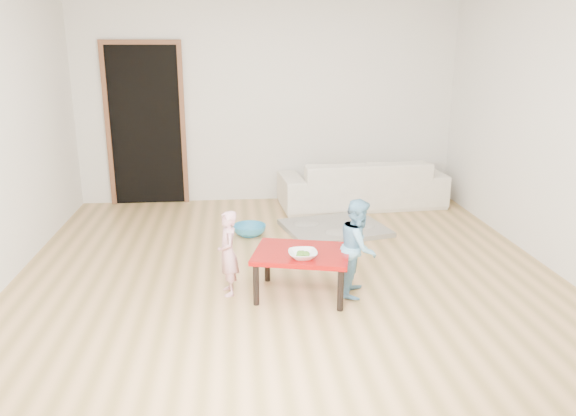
{
  "coord_description": "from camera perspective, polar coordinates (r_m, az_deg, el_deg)",
  "views": [
    {
      "loc": [
        -0.47,
        -4.98,
        2.05
      ],
      "look_at": [
        0.0,
        -0.2,
        0.65
      ],
      "focal_mm": 35.0,
      "sensor_mm": 36.0,
      "label": 1
    }
  ],
  "objects": [
    {
      "name": "cushion",
      "position": [
        7.2,
        5.05,
        3.51
      ],
      "size": [
        0.53,
        0.5,
        0.12
      ],
      "primitive_type": "cube",
      "rotation": [
        0.0,
        0.0,
        -0.28
      ],
      "color": "#F8A81B",
      "rests_on": "sofa"
    },
    {
      "name": "back_wall",
      "position": [
        7.53,
        -2.03,
        10.55
      ],
      "size": [
        5.0,
        0.02,
        2.6
      ],
      "primitive_type": "cube",
      "color": "white",
      "rests_on": "floor"
    },
    {
      "name": "blanket",
      "position": [
        6.46,
        4.75,
        -2.04
      ],
      "size": [
        1.27,
        1.14,
        0.05
      ],
      "primitive_type": null,
      "rotation": [
        0.0,
        0.0,
        0.23
      ],
      "color": "#9B9689",
      "rests_on": "floor"
    },
    {
      "name": "broccoli",
      "position": [
        4.55,
        1.52,
        -4.76
      ],
      "size": [
        0.12,
        0.12,
        0.06
      ],
      "primitive_type": null,
      "color": "#2D5919",
      "rests_on": "red_table"
    },
    {
      "name": "right_wall",
      "position": [
        5.84,
        25.22,
        7.35
      ],
      "size": [
        0.02,
        5.0,
        2.6
      ],
      "primitive_type": "cube",
      "color": "white",
      "rests_on": "floor"
    },
    {
      "name": "floor",
      "position": [
        5.4,
        -0.21,
        -6.03
      ],
      "size": [
        5.0,
        5.0,
        0.01
      ],
      "primitive_type": "cube",
      "color": "#A28245",
      "rests_on": "ground"
    },
    {
      "name": "doorway",
      "position": [
        7.61,
        -14.23,
        8.04
      ],
      "size": [
        1.02,
        0.08,
        2.11
      ],
      "primitive_type": null,
      "color": "brown",
      "rests_on": "back_wall"
    },
    {
      "name": "bowl",
      "position": [
        4.55,
        1.52,
        -4.75
      ],
      "size": [
        0.23,
        0.23,
        0.06
      ],
      "primitive_type": "imported",
      "color": "white",
      "rests_on": "red_table"
    },
    {
      "name": "sofa",
      "position": [
        7.43,
        7.49,
        2.58
      ],
      "size": [
        2.18,
        0.99,
        0.62
      ],
      "primitive_type": "imported",
      "rotation": [
        0.0,
        0.0,
        3.22
      ],
      "color": "white",
      "rests_on": "floor"
    },
    {
      "name": "child_pink",
      "position": [
        4.75,
        -6.1,
        -4.58
      ],
      "size": [
        0.21,
        0.29,
        0.73
      ],
      "primitive_type": "imported",
      "rotation": [
        0.0,
        0.0,
        -1.42
      ],
      "color": "#D86275",
      "rests_on": "floor"
    },
    {
      "name": "red_table",
      "position": [
        4.76,
        1.41,
        -6.64
      ],
      "size": [
        0.91,
        0.77,
        0.39
      ],
      "primitive_type": null,
      "rotation": [
        0.0,
        0.0,
        -0.25
      ],
      "color": "#950808",
      "rests_on": "floor"
    },
    {
      "name": "child_blue",
      "position": [
        4.76,
        7.16,
        -3.97
      ],
      "size": [
        0.43,
        0.48,
        0.83
      ],
      "primitive_type": "imported",
      "rotation": [
        0.0,
        0.0,
        1.24
      ],
      "color": "#58A0CD",
      "rests_on": "floor"
    },
    {
      "name": "basin",
      "position": [
        6.29,
        -3.94,
        -2.25
      ],
      "size": [
        0.37,
        0.37,
        0.12
      ],
      "primitive_type": "imported",
      "color": "#3290BD",
      "rests_on": "floor"
    }
  ]
}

